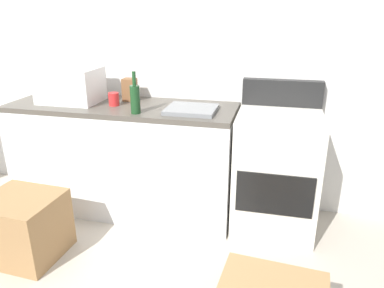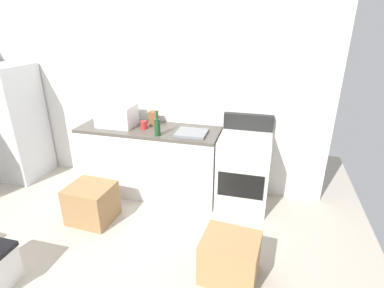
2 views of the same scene
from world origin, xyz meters
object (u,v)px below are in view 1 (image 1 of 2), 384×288
object	(u,v)px
wine_bottle	(135,98)
cardboard_box_small	(24,227)
stove_oven	(276,170)
microwave	(70,85)
knife_block	(130,90)
coffee_mug	(114,99)

from	to	relation	value
wine_bottle	cardboard_box_small	world-z (taller)	wine_bottle
stove_oven	wine_bottle	size ratio (longest dim) A/B	3.67
microwave	cardboard_box_small	bearing A→B (deg)	-89.61
microwave	wine_bottle	bearing A→B (deg)	-18.02
wine_bottle	knife_block	xyz separation A→B (m)	(-0.19, 0.35, -0.02)
wine_bottle	cardboard_box_small	distance (m)	1.16
coffee_mug	knife_block	bearing A→B (deg)	70.88
microwave	coffee_mug	bearing A→B (deg)	-5.06
microwave	wine_bottle	world-z (taller)	wine_bottle
microwave	knife_block	world-z (taller)	microwave
stove_oven	coffee_mug	size ratio (longest dim) A/B	11.00
microwave	wine_bottle	distance (m)	0.66
stove_oven	knife_block	world-z (taller)	stove_oven
microwave	coffee_mug	world-z (taller)	microwave
coffee_mug	knife_block	world-z (taller)	knife_block
coffee_mug	cardboard_box_small	size ratio (longest dim) A/B	0.21
stove_oven	wine_bottle	bearing A→B (deg)	-168.22
stove_oven	cardboard_box_small	size ratio (longest dim) A/B	2.26
stove_oven	microwave	world-z (taller)	microwave
coffee_mug	microwave	bearing A→B (deg)	174.94
microwave	wine_bottle	size ratio (longest dim) A/B	1.53
knife_block	cardboard_box_small	size ratio (longest dim) A/B	0.37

